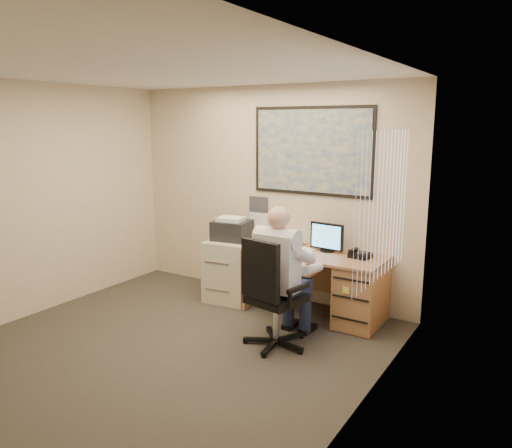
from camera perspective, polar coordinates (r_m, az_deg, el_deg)
The scene contains 8 objects.
room_shell at distance 4.65m, azimuth -12.71°, elevation 0.28°, with size 4.00×4.50×2.70m.
desk at distance 5.81m, azimuth 9.81°, elevation -6.63°, with size 1.60×0.97×1.08m.
world_map at distance 6.08m, azimuth 6.36°, elevation 8.28°, with size 1.56×0.03×1.06m, color #1E4C93.
wall_calendar at distance 6.53m, azimuth 0.29°, elevation 1.32°, with size 0.28×0.01×0.42m, color white.
window_blinds at distance 4.29m, azimuth 14.50°, elevation 1.99°, with size 0.06×1.40×1.30m, color silver, non-canonical shape.
filing_cabinet at distance 6.43m, azimuth -2.72°, elevation -4.53°, with size 0.64×0.74×1.07m.
office_chair at distance 5.09m, azimuth 2.12°, elevation -10.44°, with size 0.79×0.79×1.13m.
person at distance 5.03m, azimuth 2.53°, elevation -6.05°, with size 0.60×0.85×1.43m, color silver, non-canonical shape.
Camera 1 is at (3.21, -3.25, 2.23)m, focal length 35.00 mm.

